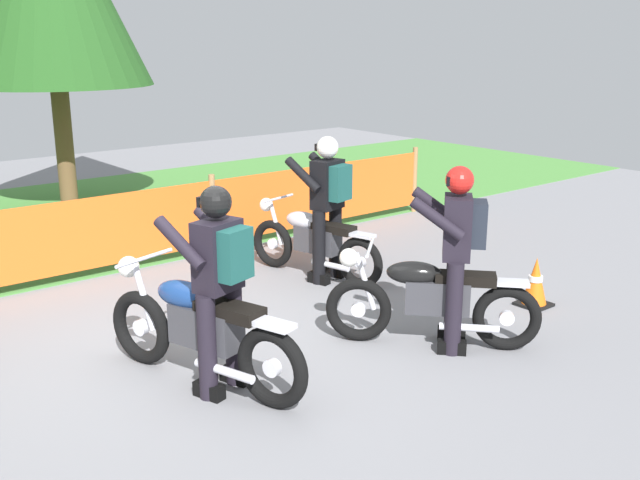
# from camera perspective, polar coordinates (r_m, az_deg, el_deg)

# --- Properties ---
(ground) EXTENTS (24.00, 24.00, 0.02)m
(ground) POSITION_cam_1_polar(r_m,az_deg,el_deg) (6.85, -9.92, -8.87)
(ground) COLOR gray
(barrier_fence) EXTENTS (11.36, 0.08, 1.05)m
(barrier_fence) POSITION_cam_1_polar(r_m,az_deg,el_deg) (8.99, -18.52, 0.22)
(barrier_fence) COLOR #997547
(barrier_fence) RESTS_ON ground
(motorcycle_lead) EXTENTS (0.84, 2.04, 1.00)m
(motorcycle_lead) POSITION_cam_1_polar(r_m,az_deg,el_deg) (6.16, -9.19, -6.73)
(motorcycle_lead) COLOR black
(motorcycle_lead) RESTS_ON ground
(motorcycle_trailing) EXTENTS (1.40, 1.54, 0.93)m
(motorcycle_trailing) POSITION_cam_1_polar(r_m,az_deg,el_deg) (6.89, 8.50, -4.50)
(motorcycle_trailing) COLOR black
(motorcycle_trailing) RESTS_ON ground
(motorcycle_third) EXTENTS (0.69, 1.86, 0.90)m
(motorcycle_third) POSITION_cam_1_polar(r_m,az_deg,el_deg) (8.75, -0.49, -0.10)
(motorcycle_third) COLOR black
(motorcycle_third) RESTS_ON ground
(rider_lead) EXTENTS (0.66, 0.76, 1.69)m
(rider_lead) POSITION_cam_1_polar(r_m,az_deg,el_deg) (5.85, -7.74, -2.98)
(rider_lead) COLOR black
(rider_lead) RESTS_ON ground
(rider_trailing) EXTENTS (0.75, 0.77, 1.69)m
(rider_trailing) POSITION_cam_1_polar(r_m,az_deg,el_deg) (6.74, 10.49, -0.59)
(rider_trailing) COLOR black
(rider_trailing) RESTS_ON ground
(rider_third) EXTENTS (0.64, 0.75, 1.69)m
(rider_third) POSITION_cam_1_polar(r_m,az_deg,el_deg) (8.50, 0.61, 3.03)
(rider_third) COLOR black
(rider_third) RESTS_ON ground
(traffic_cone) EXTENTS (0.32, 0.32, 0.53)m
(traffic_cone) POSITION_cam_1_polar(r_m,az_deg,el_deg) (8.18, 16.20, -3.15)
(traffic_cone) COLOR black
(traffic_cone) RESTS_ON ground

